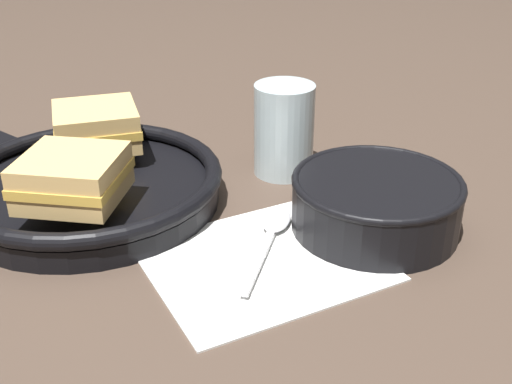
{
  "coord_description": "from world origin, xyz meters",
  "views": [
    {
      "loc": [
        -0.34,
        -0.42,
        0.34
      ],
      "look_at": [
        0.03,
        0.05,
        0.03
      ],
      "focal_mm": 45.0,
      "sensor_mm": 36.0,
      "label": 1
    }
  ],
  "objects_px": {
    "soup_bowl": "(376,200)",
    "skillet": "(89,185)",
    "drinking_glass": "(284,130)",
    "sandwich_near_right": "(96,126)",
    "sandwich_near_left": "(72,177)",
    "spoon": "(272,231)"
  },
  "relations": [
    {
      "from": "sandwich_near_left",
      "to": "sandwich_near_right",
      "type": "height_order",
      "value": "same"
    },
    {
      "from": "drinking_glass",
      "to": "skillet",
      "type": "bearing_deg",
      "value": 161.99
    },
    {
      "from": "skillet",
      "to": "drinking_glass",
      "type": "height_order",
      "value": "drinking_glass"
    },
    {
      "from": "skillet",
      "to": "drinking_glass",
      "type": "xyz_separation_m",
      "value": [
        0.22,
        -0.07,
        0.03
      ]
    },
    {
      "from": "soup_bowl",
      "to": "skillet",
      "type": "xyz_separation_m",
      "value": [
        -0.21,
        0.24,
        -0.01
      ]
    },
    {
      "from": "soup_bowl",
      "to": "skillet",
      "type": "relative_size",
      "value": 0.42
    },
    {
      "from": "skillet",
      "to": "sandwich_near_left",
      "type": "distance_m",
      "value": 0.08
    },
    {
      "from": "spoon",
      "to": "skillet",
      "type": "relative_size",
      "value": 0.33
    },
    {
      "from": "soup_bowl",
      "to": "skillet",
      "type": "height_order",
      "value": "soup_bowl"
    },
    {
      "from": "spoon",
      "to": "sandwich_near_right",
      "type": "xyz_separation_m",
      "value": [
        -0.07,
        0.24,
        0.06
      ]
    },
    {
      "from": "soup_bowl",
      "to": "sandwich_near_right",
      "type": "relative_size",
      "value": 1.4
    },
    {
      "from": "skillet",
      "to": "sandwich_near_right",
      "type": "height_order",
      "value": "sandwich_near_right"
    },
    {
      "from": "sandwich_near_left",
      "to": "sandwich_near_right",
      "type": "relative_size",
      "value": 1.09
    },
    {
      "from": "spoon",
      "to": "sandwich_near_left",
      "type": "xyz_separation_m",
      "value": [
        -0.15,
        0.13,
        0.06
      ]
    },
    {
      "from": "skillet",
      "to": "sandwich_near_right",
      "type": "distance_m",
      "value": 0.08
    },
    {
      "from": "spoon",
      "to": "sandwich_near_right",
      "type": "bearing_deg",
      "value": 69.05
    },
    {
      "from": "sandwich_near_right",
      "to": "drinking_glass",
      "type": "distance_m",
      "value": 0.22
    },
    {
      "from": "spoon",
      "to": "skillet",
      "type": "distance_m",
      "value": 0.22
    },
    {
      "from": "spoon",
      "to": "drinking_glass",
      "type": "distance_m",
      "value": 0.16
    },
    {
      "from": "spoon",
      "to": "sandwich_near_right",
      "type": "distance_m",
      "value": 0.25
    },
    {
      "from": "skillet",
      "to": "drinking_glass",
      "type": "distance_m",
      "value": 0.24
    },
    {
      "from": "soup_bowl",
      "to": "sandwich_near_right",
      "type": "distance_m",
      "value": 0.34
    }
  ]
}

